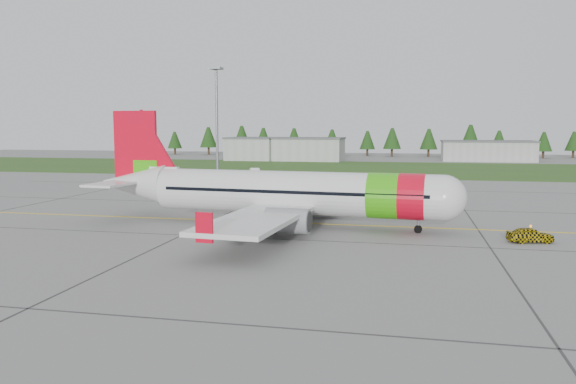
# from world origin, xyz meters

# --- Properties ---
(ground) EXTENTS (320.00, 320.00, 0.00)m
(ground) POSITION_xyz_m (0.00, 0.00, 0.00)
(ground) COLOR gray
(ground) RESTS_ON ground
(aircraft) EXTENTS (35.60, 32.90, 10.78)m
(aircraft) POSITION_xyz_m (-7.32, 6.27, 3.11)
(aircraft) COLOR silver
(aircraft) RESTS_ON ground
(follow_me_car) EXTENTS (1.53, 1.69, 3.60)m
(follow_me_car) POSITION_xyz_m (13.38, 2.96, 1.80)
(follow_me_car) COLOR yellow
(follow_me_car) RESTS_ON ground
(service_van) EXTENTS (2.14, 2.09, 4.77)m
(service_van) POSITION_xyz_m (-24.25, 56.90, 2.38)
(service_van) COLOR white
(service_van) RESTS_ON ground
(grass_strip) EXTENTS (320.00, 50.00, 0.03)m
(grass_strip) POSITION_xyz_m (0.00, 82.00, 0.01)
(grass_strip) COLOR #30561E
(grass_strip) RESTS_ON ground
(taxi_guideline) EXTENTS (120.00, 0.25, 0.02)m
(taxi_guideline) POSITION_xyz_m (0.00, 8.00, 0.01)
(taxi_guideline) COLOR gold
(taxi_guideline) RESTS_ON ground
(hangar_west) EXTENTS (32.00, 14.00, 6.00)m
(hangar_west) POSITION_xyz_m (-30.00, 110.00, 3.00)
(hangar_west) COLOR #A8A8A3
(hangar_west) RESTS_ON ground
(hangar_east) EXTENTS (24.00, 12.00, 5.20)m
(hangar_east) POSITION_xyz_m (25.00, 118.00, 2.60)
(hangar_east) COLOR #A8A8A3
(hangar_east) RESTS_ON ground
(floodlight_mast) EXTENTS (0.50, 0.50, 20.00)m
(floodlight_mast) POSITION_xyz_m (-32.00, 58.00, 10.00)
(floodlight_mast) COLOR slate
(floodlight_mast) RESTS_ON ground
(treeline) EXTENTS (160.00, 8.00, 10.00)m
(treeline) POSITION_xyz_m (0.00, 138.00, 5.00)
(treeline) COLOR #1C3F14
(treeline) RESTS_ON ground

